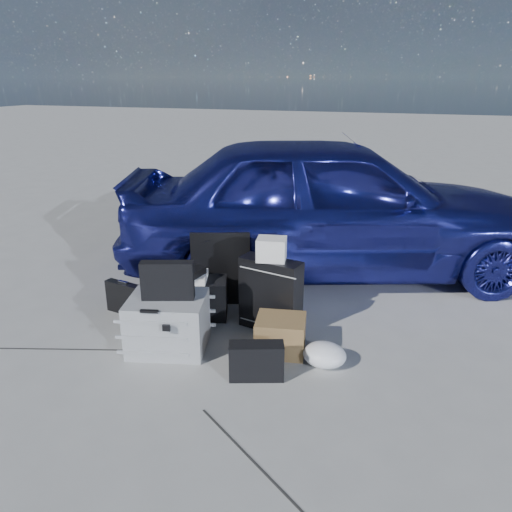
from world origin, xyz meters
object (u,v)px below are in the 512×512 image
at_px(duffel_bag, 187,298).
at_px(cardboard_box, 281,335).
at_px(suitcase_left, 221,266).
at_px(suitcase_right, 271,295).
at_px(car, 333,204).
at_px(pelican_case, 168,323).
at_px(briefcase, 125,298).

xyz_separation_m(duffel_bag, cardboard_box, (1.01, -0.32, -0.04)).
distance_m(suitcase_left, suitcase_right, 0.77).
height_order(suitcase_left, duffel_bag, suitcase_left).
relative_size(car, duffel_bag, 6.31).
distance_m(pelican_case, briefcase, 0.83).
bearing_deg(car, cardboard_box, 159.33).
relative_size(pelican_case, suitcase_left, 0.83).
height_order(car, cardboard_box, car).
bearing_deg(suitcase_left, pelican_case, -112.92).
xyz_separation_m(pelican_case, suitcase_left, (0.04, 1.01, 0.15)).
height_order(duffel_bag, cardboard_box, duffel_bag).
height_order(car, suitcase_right, car).
xyz_separation_m(briefcase, duffel_bag, (0.59, 0.14, 0.03)).
xyz_separation_m(car, cardboard_box, (-0.01, -1.94, -0.64)).
bearing_deg(pelican_case, duffel_bag, 86.12).
height_order(suitcase_right, duffel_bag, suitcase_right).
bearing_deg(duffel_bag, suitcase_right, -17.88).
distance_m(suitcase_left, cardboard_box, 1.16).
bearing_deg(suitcase_right, suitcase_left, 159.70).
distance_m(suitcase_left, duffel_bag, 0.51).
bearing_deg(car, pelican_case, 137.30).
height_order(briefcase, suitcase_left, suitcase_left).
distance_m(suitcase_right, duffel_bag, 0.82).
height_order(car, duffel_bag, car).
relative_size(car, briefcase, 11.71).
bearing_deg(suitcase_left, briefcase, -162.88).
distance_m(car, duffel_bag, 2.01).
bearing_deg(briefcase, pelican_case, -22.04).
bearing_deg(duffel_bag, pelican_case, -98.61).
relative_size(suitcase_right, cardboard_box, 1.66).
bearing_deg(duffel_bag, cardboard_box, -37.69).
relative_size(suitcase_left, cardboard_box, 1.88).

